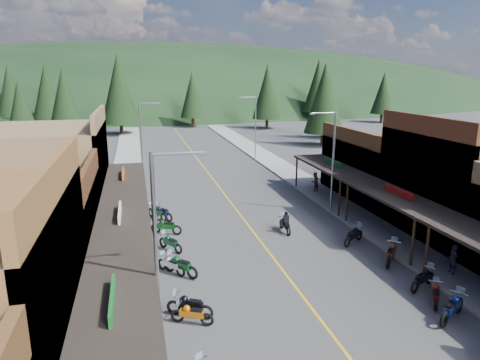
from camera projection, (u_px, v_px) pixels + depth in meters
ground at (278, 264)px, 24.80m from camera, size 220.00×220.00×0.00m
centerline at (215, 182)px, 43.63m from camera, size 0.15×90.00×0.01m
sidewalk_west at (127, 186)px, 41.60m from camera, size 3.40×94.00×0.15m
sidewalk_east at (295, 176)px, 45.63m from camera, size 3.40×94.00×0.15m
shop_west_2 at (22, 234)px, 22.60m from camera, size 10.90×9.00×6.20m
shop_west_3 at (51, 175)px, 31.39m from camera, size 10.90×10.20×8.20m
shop_east_2 at (466, 184)px, 28.73m from camera, size 10.90×9.00×8.20m
shop_east_3 at (384, 168)px, 38.01m from camera, size 10.90×10.20×6.20m
streetlight_0 at (159, 242)px, 16.45m from camera, size 2.16×0.18×8.00m
streetlight_1 at (142, 138)px, 42.82m from camera, size 2.16×0.18×8.00m
streetlight_2 at (332, 158)px, 32.85m from camera, size 2.16×0.18×8.00m
streetlight_3 at (254, 125)px, 53.58m from camera, size 2.16×0.18×8.00m
ridge_hill at (156, 104)px, 151.95m from camera, size 310.00×140.00×60.00m
pine_1 at (47, 92)px, 83.41m from camera, size 5.88×5.88×12.50m
pine_2 at (119, 89)px, 75.17m from camera, size 6.72×6.72×14.00m
pine_3 at (192, 95)px, 86.31m from camera, size 5.04×5.04×11.00m
pine_4 at (267, 92)px, 83.72m from camera, size 5.88×5.88×12.50m
pine_5 at (318, 85)px, 98.54m from camera, size 6.72×6.72×14.00m
pine_6 at (383, 93)px, 94.15m from camera, size 5.04×5.04×11.00m
pine_7 at (10, 91)px, 87.21m from camera, size 5.88×5.88×12.50m
pine_8 at (21, 111)px, 55.93m from camera, size 4.48×4.48×10.00m
pine_9 at (329, 100)px, 71.18m from camera, size 4.93×4.93×10.80m
pine_10 at (64, 100)px, 66.07m from camera, size 5.38×5.38×11.60m
pine_11 at (324, 98)px, 63.47m from camera, size 5.82×5.82×12.40m
bike_west_5 at (192, 313)px, 18.76m from camera, size 2.01×1.42×1.10m
bike_west_6 at (190, 305)px, 19.30m from camera, size 2.26×1.70×1.25m
bike_west_7 at (180, 264)px, 23.27m from camera, size 2.13×2.21×1.32m
bike_west_8 at (171, 264)px, 23.56m from camera, size 1.79×1.97×1.15m
bike_west_9 at (170, 242)px, 26.55m from camera, size 1.74×2.07×1.17m
bike_west_10 at (166, 226)px, 29.28m from camera, size 2.26×1.61×1.24m
bike_west_11 at (162, 212)px, 32.19m from camera, size 1.91×2.24×1.27m
bike_west_12 at (157, 211)px, 32.27m from camera, size 1.81×2.25×1.26m
bike_east_4 at (452, 307)px, 19.06m from camera, size 2.39×1.82×1.32m
bike_east_5 at (436, 293)px, 20.45m from camera, size 1.63×1.93×1.09m
bike_east_6 at (423, 278)px, 21.88m from camera, size 2.20×1.53×1.20m
bike_east_7 at (391, 252)px, 24.80m from camera, size 2.16×2.26×1.34m
bike_east_8 at (354, 235)px, 27.61m from camera, size 2.26×1.86×1.27m
rider_on_bike at (285, 224)px, 29.67m from camera, size 0.70×2.07×1.57m
pedestrian_east_a at (453, 259)px, 23.19m from camera, size 0.42×0.61×1.65m
pedestrian_east_b at (315, 182)px, 39.41m from camera, size 1.01×0.84×1.80m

